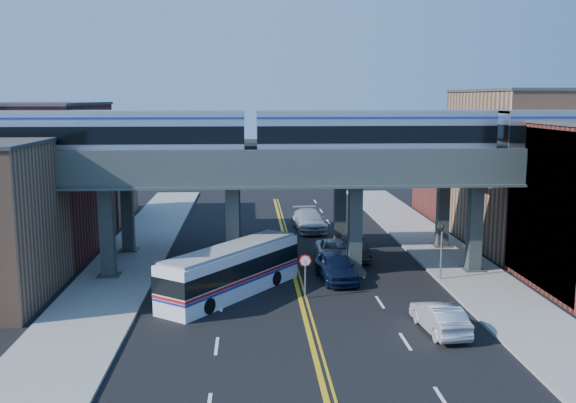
# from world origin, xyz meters

# --- Properties ---
(ground) EXTENTS (120.00, 120.00, 0.00)m
(ground) POSITION_xyz_m (0.00, 0.00, 0.00)
(ground) COLOR black
(ground) RESTS_ON ground
(sidewalk_west) EXTENTS (5.00, 70.00, 0.16)m
(sidewalk_west) POSITION_xyz_m (-11.50, 10.00, 0.08)
(sidewalk_west) COLOR gray
(sidewalk_west) RESTS_ON ground
(sidewalk_east) EXTENTS (5.00, 70.00, 0.16)m
(sidewalk_east) POSITION_xyz_m (11.50, 10.00, 0.08)
(sidewalk_east) COLOR gray
(sidewalk_east) RESTS_ON ground
(building_west_b) EXTENTS (8.00, 14.00, 11.00)m
(building_west_b) POSITION_xyz_m (-18.50, 16.00, 5.50)
(building_west_b) COLOR maroon
(building_west_b) RESTS_ON ground
(building_west_c) EXTENTS (8.00, 10.00, 8.00)m
(building_west_c) POSITION_xyz_m (-18.50, 29.00, 4.00)
(building_west_c) COLOR #976A4E
(building_west_c) RESTS_ON ground
(building_east_b) EXTENTS (8.00, 14.00, 12.00)m
(building_east_b) POSITION_xyz_m (18.50, 16.00, 6.00)
(building_east_b) COLOR #976A4E
(building_east_b) RESTS_ON ground
(building_east_c) EXTENTS (8.00, 10.00, 9.00)m
(building_east_c) POSITION_xyz_m (18.50, 29.00, 4.50)
(building_east_c) COLOR maroon
(building_east_c) RESTS_ON ground
(mural_panel) EXTENTS (0.10, 9.50, 9.50)m
(mural_panel) POSITION_xyz_m (14.55, 4.00, 4.75)
(mural_panel) COLOR teal
(mural_panel) RESTS_ON ground
(elevated_viaduct_near) EXTENTS (52.00, 3.60, 7.40)m
(elevated_viaduct_near) POSITION_xyz_m (0.00, 8.00, 6.47)
(elevated_viaduct_near) COLOR #38413D
(elevated_viaduct_near) RESTS_ON ground
(elevated_viaduct_far) EXTENTS (52.00, 3.60, 7.40)m
(elevated_viaduct_far) POSITION_xyz_m (0.00, 15.00, 6.47)
(elevated_viaduct_far) COLOR #38413D
(elevated_viaduct_far) RESTS_ON ground
(transit_train) EXTENTS (46.67, 2.93, 3.41)m
(transit_train) POSITION_xyz_m (5.14, 8.00, 9.24)
(transit_train) COLOR black
(transit_train) RESTS_ON elevated_viaduct_near
(stop_sign) EXTENTS (0.76, 0.09, 2.63)m
(stop_sign) POSITION_xyz_m (0.30, 3.00, 1.76)
(stop_sign) COLOR slate
(stop_sign) RESTS_ON ground
(traffic_signal) EXTENTS (0.15, 0.18, 4.10)m
(traffic_signal) POSITION_xyz_m (9.20, 6.00, 2.30)
(traffic_signal) COLOR slate
(traffic_signal) RESTS_ON ground
(transit_bus) EXTENTS (8.35, 10.02, 2.76)m
(transit_bus) POSITION_xyz_m (-3.97, 3.99, 1.42)
(transit_bus) COLOR white
(transit_bus) RESTS_ON ground
(car_lane_a) EXTENTS (2.59, 5.35, 1.76)m
(car_lane_a) POSITION_xyz_m (2.60, 6.60, 0.88)
(car_lane_a) COLOR #0E1735
(car_lane_a) RESTS_ON ground
(car_lane_b) EXTENTS (1.96, 4.79, 1.54)m
(car_lane_b) POSITION_xyz_m (4.62, 12.05, 0.77)
(car_lane_b) COLOR #2B2B2D
(car_lane_b) RESTS_ON ground
(car_lane_c) EXTENTS (2.67, 5.44, 1.48)m
(car_lane_c) POSITION_xyz_m (3.08, 11.31, 0.74)
(car_lane_c) COLOR silver
(car_lane_c) RESTS_ON ground
(car_lane_d) EXTENTS (2.89, 6.26, 1.77)m
(car_lane_d) POSITION_xyz_m (2.34, 22.34, 0.89)
(car_lane_d) COLOR #B8B7BC
(car_lane_d) RESTS_ON ground
(car_parked_curb) EXTENTS (2.00, 4.69, 1.50)m
(car_parked_curb) POSITION_xyz_m (6.50, -2.80, 0.75)
(car_parked_curb) COLOR #B3B3B8
(car_parked_curb) RESTS_ON ground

